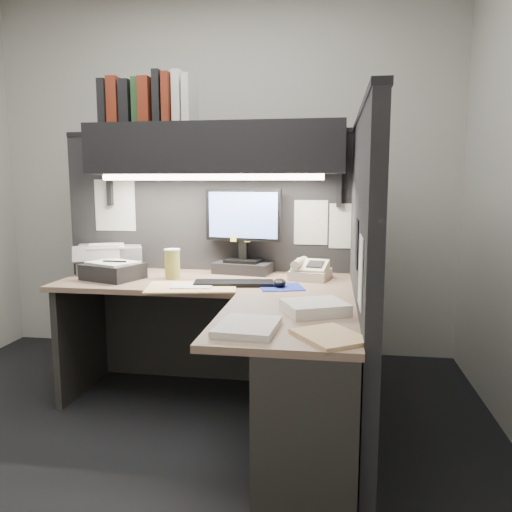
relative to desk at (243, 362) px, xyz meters
name	(u,v)px	position (x,y,z in m)	size (l,w,h in m)	color
floor	(161,442)	(-0.43, 0.00, -0.44)	(3.50, 3.50, 0.00)	black
wall_back	(222,176)	(-0.43, 1.50, 0.91)	(3.50, 0.04, 2.70)	beige
partition_back	(209,259)	(-0.40, 0.93, 0.36)	(1.90, 0.06, 1.60)	black
partition_right	(361,285)	(0.55, 0.18, 0.36)	(0.06, 1.50, 1.60)	black
desk	(243,362)	(0.00, 0.00, 0.00)	(1.70, 1.53, 0.73)	#93735D
overhead_shelf	(216,149)	(-0.30, 0.75, 1.06)	(1.55, 0.34, 0.30)	black
task_light_tube	(210,177)	(-0.30, 0.61, 0.89)	(0.04, 0.04, 1.32)	white
monitor	(243,240)	(-0.14, 0.82, 0.50)	(0.49, 0.27, 0.53)	black
keyboard	(234,283)	(-0.13, 0.43, 0.30)	(0.44, 0.15, 0.02)	black
mousepad	(281,287)	(0.14, 0.40, 0.29)	(0.23, 0.21, 0.00)	navy
mouse	(280,282)	(0.13, 0.42, 0.31)	(0.07, 0.11, 0.04)	black
telephone	(310,272)	(0.29, 0.68, 0.33)	(0.22, 0.23, 0.09)	beige
coffee_cup	(172,265)	(-0.53, 0.57, 0.37)	(0.09, 0.09, 0.17)	#D3C054
printer	(110,258)	(-1.03, 0.80, 0.37)	(0.40, 0.34, 0.16)	gray
notebook_stack	(113,271)	(-0.87, 0.50, 0.33)	(0.31, 0.26, 0.09)	black
open_folder	(192,287)	(-0.34, 0.32, 0.29)	(0.48, 0.31, 0.01)	#DEB87D
paper_stack_a	(315,307)	(0.34, -0.11, 0.31)	(0.26, 0.22, 0.05)	white
paper_stack_b	(248,327)	(0.09, -0.42, 0.30)	(0.22, 0.28, 0.03)	white
manila_stack	(330,336)	(0.41, -0.47, 0.29)	(0.20, 0.26, 0.01)	#DEB87D
binder_row	(148,101)	(-0.72, 0.76, 1.35)	(0.56, 0.26, 0.30)	black
pinned_papers	(259,226)	(0.00, 0.56, 0.61)	(1.76, 1.31, 0.51)	white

